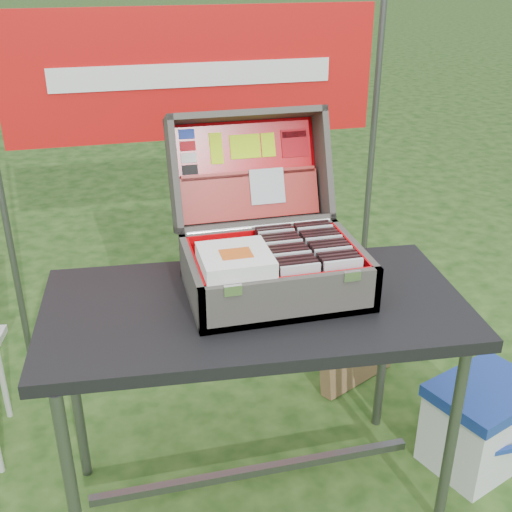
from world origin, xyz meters
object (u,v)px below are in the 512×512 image
object	(u,v)px
table	(255,407)
cooler	(481,424)
suitcase	(270,215)
cardboard_box	(355,339)

from	to	relation	value
table	cooler	world-z (taller)	table
table	suitcase	bearing A→B (deg)	58.21
suitcase	cooler	bearing A→B (deg)	-9.06
table	cardboard_box	size ratio (longest dim) A/B	3.07
cardboard_box	cooler	bearing A→B (deg)	-92.02
cardboard_box	table	bearing A→B (deg)	-162.29
table	cardboard_box	distance (m)	0.86
cooler	cardboard_box	distance (m)	0.66
suitcase	cooler	world-z (taller)	suitcase
cooler	table	bearing A→B (deg)	157.84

